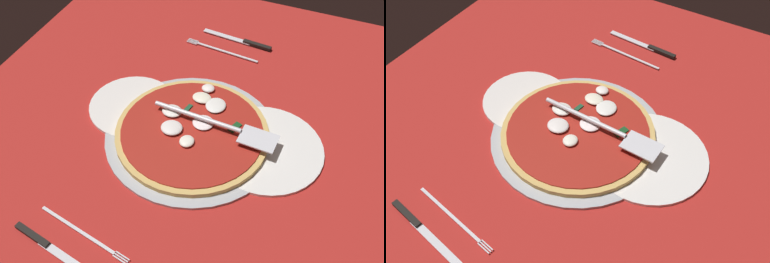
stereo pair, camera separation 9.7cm
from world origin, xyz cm
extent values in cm
cube|color=#A7221E|center=(0.00, 0.00, -0.40)|extent=(112.55, 112.55, 0.80)
cube|color=white|center=(-35.54, -17.77, 0.05)|extent=(5.92, 5.92, 0.10)
cube|color=white|center=(-35.54, -5.92, 0.05)|extent=(5.92, 5.92, 0.10)
cube|color=white|center=(-35.54, 5.92, 0.05)|extent=(5.92, 5.92, 0.10)
cube|color=white|center=(-35.54, 17.77, 0.05)|extent=(5.92, 5.92, 0.10)
cube|color=white|center=(-29.62, -47.39, 0.05)|extent=(5.92, 5.92, 0.10)
cube|color=silver|center=(-29.62, -35.54, 0.05)|extent=(5.92, 5.92, 0.10)
cube|color=silver|center=(-29.62, -23.69, 0.05)|extent=(5.92, 5.92, 0.10)
cube|color=silver|center=(-29.62, -11.85, 0.05)|extent=(5.92, 5.92, 0.10)
cube|color=silver|center=(-29.62, 0.00, 0.05)|extent=(5.92, 5.92, 0.10)
cube|color=white|center=(-29.62, 11.85, 0.05)|extent=(5.92, 5.92, 0.10)
cube|color=white|center=(-23.69, -53.31, 0.05)|extent=(5.92, 5.92, 0.10)
cube|color=white|center=(-23.69, -41.47, 0.05)|extent=(5.92, 5.92, 0.10)
cube|color=white|center=(-23.69, -29.62, 0.05)|extent=(5.92, 5.92, 0.10)
cube|color=white|center=(-23.69, -17.77, 0.05)|extent=(5.92, 5.92, 0.10)
cube|color=white|center=(-23.69, -5.92, 0.05)|extent=(5.92, 5.92, 0.10)
cube|color=white|center=(-23.69, 5.92, 0.05)|extent=(5.92, 5.92, 0.10)
cube|color=silver|center=(-23.69, 17.77, 0.05)|extent=(5.92, 5.92, 0.10)
cube|color=white|center=(-17.77, -47.39, 0.05)|extent=(5.92, 5.92, 0.10)
cube|color=white|center=(-17.77, -35.54, 0.05)|extent=(5.92, 5.92, 0.10)
cube|color=silver|center=(-17.77, -23.69, 0.05)|extent=(5.92, 5.92, 0.10)
cube|color=white|center=(-17.77, -11.85, 0.05)|extent=(5.92, 5.92, 0.10)
cube|color=white|center=(-17.77, 0.00, 0.05)|extent=(5.92, 5.92, 0.10)
cube|color=silver|center=(-17.77, 11.85, 0.05)|extent=(5.92, 5.92, 0.10)
cube|color=white|center=(-17.77, 23.69, 0.05)|extent=(5.92, 5.92, 0.10)
cube|color=white|center=(-11.85, -53.31, 0.05)|extent=(5.92, 5.92, 0.10)
cube|color=white|center=(-11.85, -41.47, 0.05)|extent=(5.92, 5.92, 0.10)
cube|color=silver|center=(-11.85, -29.62, 0.05)|extent=(5.92, 5.92, 0.10)
cube|color=white|center=(-11.85, -17.77, 0.05)|extent=(5.92, 5.92, 0.10)
cube|color=white|center=(-11.85, -5.92, 0.05)|extent=(5.92, 5.92, 0.10)
cube|color=white|center=(-11.85, 5.92, 0.05)|extent=(5.92, 5.92, 0.10)
cube|color=white|center=(-11.85, 17.77, 0.05)|extent=(5.92, 5.92, 0.10)
cube|color=white|center=(-5.92, -47.39, 0.05)|extent=(5.92, 5.92, 0.10)
cube|color=silver|center=(-5.92, -35.54, 0.05)|extent=(5.92, 5.92, 0.10)
cube|color=white|center=(-5.92, -23.69, 0.05)|extent=(5.92, 5.92, 0.10)
cube|color=white|center=(-5.92, -11.85, 0.05)|extent=(5.92, 5.92, 0.10)
cube|color=white|center=(-5.92, 0.00, 0.05)|extent=(5.92, 5.92, 0.10)
cube|color=white|center=(-5.92, 11.85, 0.05)|extent=(5.92, 5.92, 0.10)
cube|color=white|center=(-5.92, 23.69, 0.05)|extent=(5.92, 5.92, 0.10)
cube|color=white|center=(0.00, -53.31, 0.05)|extent=(5.92, 5.92, 0.10)
cube|color=white|center=(0.00, -41.47, 0.05)|extent=(5.92, 5.92, 0.10)
cube|color=silver|center=(0.00, -29.62, 0.05)|extent=(5.92, 5.92, 0.10)
cube|color=silver|center=(0.00, -17.77, 0.05)|extent=(5.92, 5.92, 0.10)
cube|color=white|center=(0.00, -5.92, 0.05)|extent=(5.92, 5.92, 0.10)
cube|color=white|center=(0.00, 5.92, 0.05)|extent=(5.92, 5.92, 0.10)
cube|color=white|center=(0.00, 17.77, 0.05)|extent=(5.92, 5.92, 0.10)
cube|color=white|center=(0.00, 29.62, 0.05)|extent=(5.92, 5.92, 0.10)
cube|color=white|center=(5.92, -47.39, 0.05)|extent=(5.92, 5.92, 0.10)
cube|color=white|center=(5.92, -35.54, 0.05)|extent=(5.92, 5.92, 0.10)
cube|color=white|center=(5.92, -23.69, 0.05)|extent=(5.92, 5.92, 0.10)
cube|color=white|center=(5.92, -11.85, 0.05)|extent=(5.92, 5.92, 0.10)
cube|color=silver|center=(5.92, 0.00, 0.05)|extent=(5.92, 5.92, 0.10)
cube|color=white|center=(5.92, 11.85, 0.05)|extent=(5.92, 5.92, 0.10)
cube|color=white|center=(5.92, 23.69, 0.05)|extent=(5.92, 5.92, 0.10)
cube|color=silver|center=(5.92, 35.54, 0.05)|extent=(5.92, 5.92, 0.10)
cube|color=white|center=(11.85, -53.31, 0.05)|extent=(5.92, 5.92, 0.10)
cube|color=white|center=(11.85, -41.47, 0.05)|extent=(5.92, 5.92, 0.10)
cube|color=white|center=(11.85, -29.62, 0.05)|extent=(5.92, 5.92, 0.10)
cube|color=white|center=(11.85, -17.77, 0.05)|extent=(5.92, 5.92, 0.10)
cube|color=white|center=(11.85, -5.92, 0.05)|extent=(5.92, 5.92, 0.10)
cube|color=white|center=(11.85, 5.92, 0.05)|extent=(5.92, 5.92, 0.10)
cube|color=white|center=(11.85, 17.77, 0.05)|extent=(5.92, 5.92, 0.10)
cube|color=white|center=(11.85, 29.62, 0.05)|extent=(5.92, 5.92, 0.10)
cube|color=white|center=(17.77, -47.39, 0.05)|extent=(5.92, 5.92, 0.10)
cube|color=white|center=(17.77, -35.54, 0.05)|extent=(5.92, 5.92, 0.10)
cube|color=white|center=(17.77, -23.69, 0.05)|extent=(5.92, 5.92, 0.10)
cube|color=white|center=(17.77, -11.85, 0.05)|extent=(5.92, 5.92, 0.10)
cube|color=white|center=(17.77, 0.00, 0.05)|extent=(5.92, 5.92, 0.10)
cube|color=white|center=(17.77, 11.85, 0.05)|extent=(5.92, 5.92, 0.10)
cube|color=white|center=(17.77, 23.69, 0.05)|extent=(5.92, 5.92, 0.10)
cube|color=white|center=(17.77, 35.54, 0.05)|extent=(5.92, 5.92, 0.10)
cube|color=white|center=(23.69, -41.47, 0.05)|extent=(5.92, 5.92, 0.10)
cube|color=white|center=(23.69, -29.62, 0.05)|extent=(5.92, 5.92, 0.10)
cube|color=white|center=(23.69, -17.77, 0.05)|extent=(5.92, 5.92, 0.10)
cube|color=white|center=(23.69, -5.92, 0.05)|extent=(5.92, 5.92, 0.10)
cube|color=white|center=(23.69, 5.92, 0.05)|extent=(5.92, 5.92, 0.10)
cube|color=white|center=(23.69, 17.77, 0.05)|extent=(5.92, 5.92, 0.10)
cube|color=white|center=(23.69, 29.62, 0.05)|extent=(5.92, 5.92, 0.10)
cube|color=white|center=(29.62, -35.54, 0.05)|extent=(5.92, 5.92, 0.10)
cube|color=white|center=(29.62, -23.69, 0.05)|extent=(5.92, 5.92, 0.10)
cube|color=silver|center=(29.62, -11.85, 0.05)|extent=(5.92, 5.92, 0.10)
cube|color=white|center=(29.62, 0.00, 0.05)|extent=(5.92, 5.92, 0.10)
cube|color=white|center=(29.62, 11.85, 0.05)|extent=(5.92, 5.92, 0.10)
cube|color=white|center=(29.62, 23.69, 0.05)|extent=(5.92, 5.92, 0.10)
cube|color=white|center=(35.54, -41.47, 0.05)|extent=(5.92, 5.92, 0.10)
cube|color=white|center=(35.54, -29.62, 0.05)|extent=(5.92, 5.92, 0.10)
cube|color=white|center=(35.54, -17.77, 0.05)|extent=(5.92, 5.92, 0.10)
cube|color=white|center=(35.54, -5.92, 0.05)|extent=(5.92, 5.92, 0.10)
cube|color=white|center=(35.54, 5.92, 0.05)|extent=(5.92, 5.92, 0.10)
cube|color=white|center=(35.54, 17.77, 0.05)|extent=(5.92, 5.92, 0.10)
cube|color=white|center=(41.47, -35.54, 0.05)|extent=(5.92, 5.92, 0.10)
cube|color=white|center=(41.47, -23.69, 0.05)|extent=(5.92, 5.92, 0.10)
cube|color=white|center=(41.47, -11.85, 0.05)|extent=(5.92, 5.92, 0.10)
cube|color=white|center=(41.47, 0.00, 0.05)|extent=(5.92, 5.92, 0.10)
cube|color=white|center=(41.47, 11.85, 0.05)|extent=(5.92, 5.92, 0.10)
cube|color=white|center=(47.39, -29.62, 0.05)|extent=(5.92, 5.92, 0.10)
cube|color=silver|center=(47.39, -17.77, 0.05)|extent=(5.92, 5.92, 0.10)
cube|color=white|center=(47.39, -5.92, 0.05)|extent=(5.92, 5.92, 0.10)
cube|color=white|center=(47.39, 5.92, 0.05)|extent=(5.92, 5.92, 0.10)
cube|color=white|center=(53.31, -35.54, 0.05)|extent=(5.92, 5.92, 0.10)
cube|color=white|center=(53.31, -23.69, 0.05)|extent=(5.92, 5.92, 0.10)
cube|color=white|center=(53.31, -11.85, 0.05)|extent=(5.92, 5.92, 0.10)
cube|color=white|center=(53.31, 0.00, 0.05)|extent=(5.92, 5.92, 0.10)
cylinder|color=#ACB2B7|center=(2.17, 2.56, 0.59)|extent=(37.45, 37.45, 0.97)
cylinder|color=white|center=(-13.39, -0.21, 0.60)|extent=(24.56, 24.56, 1.00)
cylinder|color=silver|center=(18.17, -0.75, 0.60)|extent=(20.09, 20.09, 1.00)
cylinder|color=tan|center=(2.17, 2.56, 1.65)|extent=(32.99, 32.99, 1.16)
cylinder|color=maroon|center=(2.17, 2.56, 2.38)|extent=(30.51, 30.51, 0.30)
ellipsoid|color=white|center=(3.57, -10.55, 3.11)|extent=(3.02, 2.70, 1.15)
ellipsoid|color=white|center=(6.19, 4.13, 3.16)|extent=(4.70, 4.36, 1.26)
ellipsoid|color=white|center=(0.17, -6.02, 3.01)|extent=(4.51, 4.92, 0.95)
ellipsoid|color=white|center=(3.73, -7.08, 3.08)|extent=(4.37, 3.59, 1.10)
ellipsoid|color=white|center=(1.76, 6.36, 3.08)|extent=(3.08, 3.35, 1.10)
ellipsoid|color=white|center=(0.63, -0.30, 2.98)|extent=(4.62, 4.50, 0.90)
ellipsoid|color=white|center=(8.25, -0.61, 3.07)|extent=(4.50, 3.88, 1.09)
cube|color=#1C492D|center=(5.47, -3.28, 2.68)|extent=(1.41, 2.32, 0.30)
cube|color=#15441E|center=(-6.03, -1.54, 2.68)|extent=(2.52, 3.54, 0.30)
cube|color=#294829|center=(-0.12, -5.34, 2.68)|extent=(2.38, 3.39, 0.30)
cube|color=silver|center=(-11.84, 0.87, 3.94)|extent=(8.01, 5.68, 0.30)
cylinder|color=silver|center=(2.00, 0.23, 4.29)|extent=(19.97, 1.91, 1.00)
cube|color=white|center=(4.67, -30.98, 0.40)|extent=(19.74, 15.38, 0.60)
cube|color=silver|center=(4.95, -27.90, 0.83)|extent=(17.06, 2.15, 0.25)
cube|color=silver|center=(14.89, -29.47, 0.83)|extent=(3.01, 0.49, 0.25)
cube|color=silver|center=(14.93, -29.03, 0.83)|extent=(3.01, 0.49, 0.25)
cube|color=silver|center=(14.97, -28.60, 0.83)|extent=(3.01, 0.49, 0.25)
cube|color=silver|center=(15.01, -28.16, 0.83)|extent=(3.01, 0.49, 0.25)
cube|color=black|center=(-1.40, -33.54, 1.10)|extent=(7.83, 1.90, 0.80)
cube|color=silver|center=(7.29, -34.33, 0.83)|extent=(13.65, 2.63, 0.25)
cube|color=white|center=(12.98, 34.45, 0.40)|extent=(20.94, 15.05, 0.60)
cube|color=silver|center=(12.50, 31.85, 0.83)|extent=(17.16, 3.74, 0.25)
cube|color=silver|center=(2.58, 34.13, 0.83)|extent=(2.99, 0.76, 0.25)
cube|color=silver|center=(2.50, 33.70, 0.83)|extent=(2.99, 0.76, 0.25)
cube|color=silver|center=(2.42, 33.27, 0.83)|extent=(2.99, 0.76, 0.25)
cube|color=black|center=(19.20, 36.00, 1.10)|extent=(7.86, 2.59, 0.80)
cube|color=silver|center=(10.60, 37.59, 0.83)|extent=(13.63, 3.85, 0.25)
camera|label=1|loc=(-23.09, 63.34, 73.09)|focal=42.44mm
camera|label=2|loc=(-31.73, 58.99, 73.09)|focal=42.44mm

